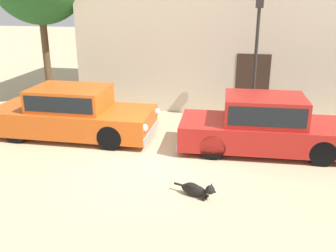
# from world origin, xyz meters

# --- Properties ---
(ground_plane) EXTENTS (80.00, 80.00, 0.00)m
(ground_plane) POSITION_xyz_m (0.00, 0.00, 0.00)
(ground_plane) COLOR tan
(parked_sedan_nearest) EXTENTS (4.72, 1.83, 1.45)m
(parked_sedan_nearest) POSITION_xyz_m (-2.62, 1.41, 0.71)
(parked_sedan_nearest) COLOR #D15619
(parked_sedan_nearest) RESTS_ON ground_plane
(parked_sedan_second) EXTENTS (4.56, 1.86, 1.48)m
(parked_sedan_second) POSITION_xyz_m (2.73, 1.28, 0.73)
(parked_sedan_second) COLOR #AD1E19
(parked_sedan_second) RESTS_ON ground_plane
(apartment_block) EXTENTS (17.50, 5.54, 7.41)m
(apartment_block) POSITION_xyz_m (5.09, 7.08, 3.70)
(apartment_block) COLOR beige
(apartment_block) RESTS_ON ground_plane
(stray_dog_spotted) EXTENTS (0.93, 0.43, 0.36)m
(stray_dog_spotted) POSITION_xyz_m (1.29, -1.46, 0.16)
(stray_dog_spotted) COLOR black
(stray_dog_spotted) RESTS_ON ground_plane
(street_lamp) EXTENTS (0.22, 0.22, 3.82)m
(street_lamp) POSITION_xyz_m (2.48, 3.48, 2.45)
(street_lamp) COLOR #2D2B28
(street_lamp) RESTS_ON ground_plane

